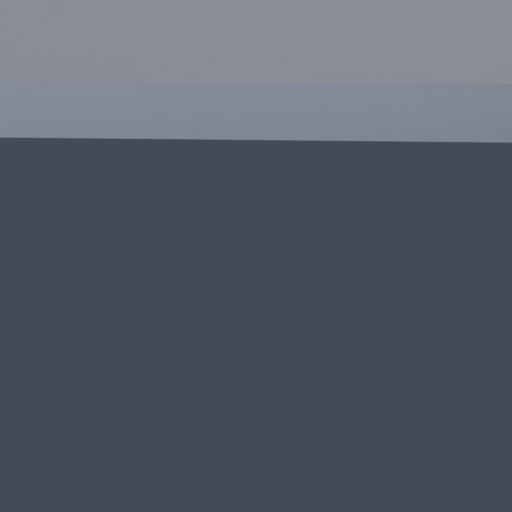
% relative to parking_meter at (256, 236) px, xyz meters
% --- Properties ---
extents(sidewalk, '(24.00, 2.80, 0.12)m').
position_rel_parking_meter_xyz_m(sidewalk, '(-0.48, 1.11, -1.09)').
color(sidewalk, '#BCB7AD').
rests_on(sidewalk, ground_plane).
extents(parking_meter, '(0.22, 0.12, 1.41)m').
position_rel_parking_meter_xyz_m(parking_meter, '(0.00, 0.00, 0.00)').
color(parking_meter, slate).
rests_on(parking_meter, sidewalk).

